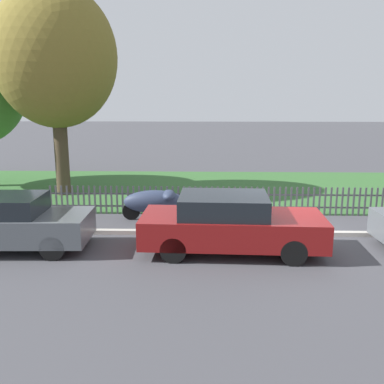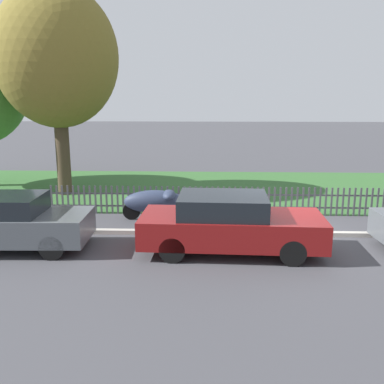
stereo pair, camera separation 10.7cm
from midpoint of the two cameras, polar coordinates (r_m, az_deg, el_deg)
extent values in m
plane|color=#424247|center=(12.46, 11.73, -5.81)|extent=(120.00, 120.00, 0.00)
cube|color=#B2ADA3|center=(12.53, 11.67, -5.41)|extent=(35.05, 0.20, 0.12)
cube|color=#33602D|center=(18.68, 8.35, 0.44)|extent=(35.05, 8.50, 0.01)
cube|color=#4C4C51|center=(14.54, 10.25, -1.99)|extent=(35.05, 0.03, 0.05)
cube|color=#4C4C51|center=(14.44, 10.32, -0.36)|extent=(35.05, 0.03, 0.05)
cube|color=#4C4C51|center=(15.23, -18.49, -0.97)|extent=(0.06, 0.03, 0.96)
cube|color=#4C4C51|center=(15.17, -17.82, -0.97)|extent=(0.06, 0.03, 0.96)
cube|color=#4C4C51|center=(15.11, -17.15, -0.98)|extent=(0.06, 0.03, 0.96)
cube|color=#4C4C51|center=(15.05, -16.48, -0.99)|extent=(0.06, 0.03, 0.96)
cube|color=#4C4C51|center=(14.99, -15.79, -1.00)|extent=(0.06, 0.03, 0.96)
cube|color=#4C4C51|center=(14.94, -15.11, -1.01)|extent=(0.06, 0.03, 0.96)
cube|color=#4C4C51|center=(14.88, -14.41, -1.02)|extent=(0.06, 0.03, 0.96)
cube|color=#4C4C51|center=(14.83, -13.72, -1.02)|extent=(0.06, 0.03, 0.96)
cube|color=#4C4C51|center=(14.78, -13.01, -1.03)|extent=(0.06, 0.03, 0.96)
cube|color=#4C4C51|center=(14.74, -12.31, -1.04)|extent=(0.06, 0.03, 0.96)
cube|color=#4C4C51|center=(14.69, -11.60, -1.05)|extent=(0.06, 0.03, 0.96)
cube|color=#4C4C51|center=(14.65, -10.88, -1.06)|extent=(0.06, 0.03, 0.96)
cube|color=#4C4C51|center=(14.61, -10.16, -1.06)|extent=(0.06, 0.03, 0.96)
cube|color=#4C4C51|center=(14.57, -9.44, -1.07)|extent=(0.06, 0.03, 0.96)
cube|color=#4C4C51|center=(14.54, -8.71, -1.08)|extent=(0.06, 0.03, 0.96)
cube|color=#4C4C51|center=(14.51, -7.98, -1.08)|extent=(0.06, 0.03, 0.96)
cube|color=#4C4C51|center=(14.48, -7.25, -1.09)|extent=(0.06, 0.03, 0.96)
cube|color=#4C4C51|center=(14.45, -6.51, -1.10)|extent=(0.06, 0.03, 0.96)
cube|color=#4C4C51|center=(14.42, -5.77, -1.10)|extent=(0.06, 0.03, 0.96)
cube|color=#4C4C51|center=(14.40, -5.03, -1.11)|extent=(0.06, 0.03, 0.96)
cube|color=#4C4C51|center=(14.38, -4.29, -1.12)|extent=(0.06, 0.03, 0.96)
cube|color=#4C4C51|center=(14.36, -3.54, -1.12)|extent=(0.06, 0.03, 0.96)
cube|color=#4C4C51|center=(14.35, -2.80, -1.13)|extent=(0.06, 0.03, 0.96)
cube|color=#4C4C51|center=(14.33, -2.05, -1.14)|extent=(0.06, 0.03, 0.96)
cube|color=#4C4C51|center=(14.32, -1.30, -1.14)|extent=(0.06, 0.03, 0.96)
cube|color=#4C4C51|center=(14.31, -0.55, -1.15)|extent=(0.06, 0.03, 0.96)
cube|color=#4C4C51|center=(14.31, 0.21, -1.15)|extent=(0.06, 0.03, 0.96)
cube|color=#4C4C51|center=(14.30, 0.96, -1.16)|extent=(0.06, 0.03, 0.96)
cube|color=#4C4C51|center=(14.30, 1.71, -1.16)|extent=(0.06, 0.03, 0.96)
cube|color=#4C4C51|center=(14.30, 2.46, -1.17)|extent=(0.06, 0.03, 0.96)
cube|color=#4C4C51|center=(14.31, 3.22, -1.17)|extent=(0.06, 0.03, 0.96)
cube|color=#4C4C51|center=(14.31, 3.97, -1.18)|extent=(0.06, 0.03, 0.96)
cube|color=#4C4C51|center=(14.32, 4.72, -1.18)|extent=(0.06, 0.03, 0.96)
cube|color=#4C4C51|center=(14.33, 5.47, -1.18)|extent=(0.06, 0.03, 0.96)
cube|color=#4C4C51|center=(14.35, 6.22, -1.19)|extent=(0.06, 0.03, 0.96)
cube|color=#4C4C51|center=(14.36, 6.96, -1.19)|extent=(0.06, 0.03, 0.96)
cube|color=#4C4C51|center=(14.38, 7.71, -1.19)|extent=(0.06, 0.03, 0.96)
cube|color=#4C4C51|center=(14.40, 8.45, -1.20)|extent=(0.06, 0.03, 0.96)
cube|color=#4C4C51|center=(14.43, 9.19, -1.20)|extent=(0.06, 0.03, 0.96)
cube|color=#4C4C51|center=(14.45, 9.93, -1.20)|extent=(0.06, 0.03, 0.96)
cube|color=#4C4C51|center=(14.48, 10.67, -1.20)|extent=(0.06, 0.03, 0.96)
cube|color=#4C4C51|center=(14.51, 11.40, -1.21)|extent=(0.06, 0.03, 0.96)
cube|color=#4C4C51|center=(14.55, 12.13, -1.21)|extent=(0.06, 0.03, 0.96)
cube|color=#4C4C51|center=(14.58, 12.86, -1.21)|extent=(0.06, 0.03, 0.96)
cube|color=#4C4C51|center=(14.62, 13.58, -1.21)|extent=(0.06, 0.03, 0.96)
cube|color=#4C4C51|center=(14.66, 14.30, -1.21)|extent=(0.06, 0.03, 0.96)
cube|color=#4C4C51|center=(14.70, 15.01, -1.21)|extent=(0.06, 0.03, 0.96)
cube|color=#4C4C51|center=(14.75, 15.72, -1.21)|extent=(0.06, 0.03, 0.96)
cube|color=#4C4C51|center=(14.79, 16.43, -1.22)|extent=(0.06, 0.03, 0.96)
cube|color=#4C4C51|center=(14.84, 17.13, -1.22)|extent=(0.06, 0.03, 0.96)
cube|color=#4C4C51|center=(14.89, 17.82, -1.22)|extent=(0.06, 0.03, 0.96)
cube|color=#4C4C51|center=(14.95, 18.52, -1.22)|extent=(0.06, 0.03, 0.96)
cube|color=#4C4C51|center=(15.00, 19.20, -1.22)|extent=(0.06, 0.03, 0.96)
cube|color=#4C4C51|center=(15.06, 19.88, -1.22)|extent=(0.06, 0.03, 0.96)
cube|color=#4C4C51|center=(15.12, 20.56, -1.22)|extent=(0.06, 0.03, 0.96)
cube|color=#4C4C51|center=(15.18, 21.23, -1.22)|extent=(0.06, 0.03, 0.96)
cube|color=#4C4C51|center=(15.25, 21.90, -1.22)|extent=(0.06, 0.03, 0.96)
cube|color=#4C4C51|center=(15.31, 22.56, -1.21)|extent=(0.06, 0.03, 0.96)
cube|color=#4C4C51|center=(15.38, 23.21, -1.21)|extent=(0.06, 0.03, 0.96)
cube|color=#4C4C51|center=(15.45, 23.86, -1.21)|extent=(0.06, 0.03, 0.96)
cube|color=#51565B|center=(11.93, -22.79, -4.32)|extent=(3.86, 1.81, 0.69)
cube|color=black|center=(11.86, -23.87, -1.60)|extent=(1.88, 1.57, 0.48)
cylinder|color=black|center=(12.32, -16.23, -4.76)|extent=(0.62, 0.16, 0.61)
cylinder|color=black|center=(10.92, -18.41, -7.13)|extent=(0.62, 0.16, 0.61)
cube|color=maroon|center=(10.88, 5.10, -4.85)|extent=(4.62, 2.01, 0.70)
cube|color=black|center=(10.72, 3.94, -1.73)|extent=(2.24, 1.74, 0.51)
cylinder|color=black|center=(11.91, 11.81, -5.07)|extent=(0.63, 0.16, 0.63)
cylinder|color=black|center=(10.31, 13.13, -7.92)|extent=(0.63, 0.16, 0.63)
cylinder|color=black|center=(11.84, -1.91, -4.91)|extent=(0.63, 0.16, 0.63)
cylinder|color=black|center=(10.23, -2.84, -7.76)|extent=(0.63, 0.16, 0.63)
cylinder|color=black|center=(13.83, -2.19, -2.50)|extent=(0.57, 0.14, 0.56)
cylinder|color=black|center=(13.91, -8.32, -2.54)|extent=(0.57, 0.14, 0.56)
ellipsoid|color=#2D3851|center=(13.77, -5.29, -1.27)|extent=(2.00, 0.80, 0.74)
ellipsoid|color=#2D3851|center=(13.71, -3.37, -0.45)|extent=(0.51, 0.85, 0.34)
cylinder|color=#473828|center=(17.95, -17.21, 5.83)|extent=(0.55, 0.55, 3.90)
ellipsoid|color=olive|center=(17.91, -17.94, 16.81)|extent=(4.71, 4.71, 5.42)
camera|label=1|loc=(0.05, -90.24, -0.05)|focal=40.00mm
camera|label=2|loc=(0.05, 89.76, 0.05)|focal=40.00mm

